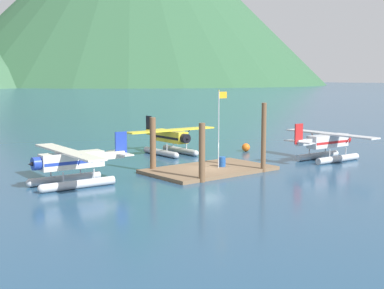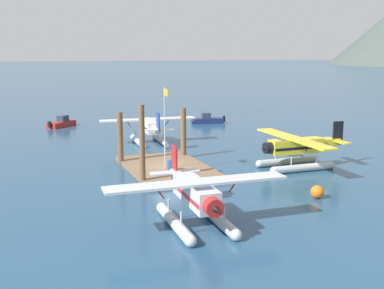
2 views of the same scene
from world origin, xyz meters
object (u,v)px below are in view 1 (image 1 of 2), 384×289
Objects in this scene: seaplane_cream_port_fwd at (72,165)px; seaplane_silver_stbd_aft at (328,145)px; flagpole at (220,120)px; fuel_drum at (222,162)px; mooring_buoy at (246,147)px; seaplane_yellow_bow_right at (170,140)px.

seaplane_cream_port_fwd is 1.00× the size of seaplane_silver_stbd_aft.
fuel_drum is (0.57, 0.26, -3.71)m from flagpole.
seaplane_silver_stbd_aft is (12.21, -2.24, -2.87)m from flagpole.
seaplane_cream_port_fwd is 25.42m from seaplane_silver_stbd_aft.
seaplane_silver_stbd_aft is (11.65, -2.50, 0.84)m from fuel_drum.
mooring_buoy is (9.87, 7.05, -0.29)m from fuel_drum.
flagpole is 0.65× the size of seaplane_silver_stbd_aft.
mooring_buoy is 0.09× the size of seaplane_yellow_bow_right.
flagpole reaches higher than seaplane_cream_port_fwd.
seaplane_yellow_bow_right is (2.09, 10.49, 0.84)m from fuel_drum.
seaplane_cream_port_fwd is at bearing 169.57° from seaplane_silver_stbd_aft.
seaplane_yellow_bow_right is at bearing 78.72° from fuel_drum.
seaplane_silver_stbd_aft is at bearing -12.10° from fuel_drum.
flagpole is 0.65× the size of seaplane_yellow_bow_right.
fuel_drum is 0.08× the size of seaplane_yellow_bow_right.
seaplane_yellow_bow_right reaches higher than fuel_drum.
flagpole is 12.75m from seaplane_silver_stbd_aft.
fuel_drum reaches higher than mooring_buoy.
mooring_buoy is at bearing 35.00° from flagpole.
seaplane_cream_port_fwd is at bearing 169.53° from flagpole.
flagpole reaches higher than seaplane_silver_stbd_aft.
mooring_buoy is at bearing 12.02° from seaplane_cream_port_fwd.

